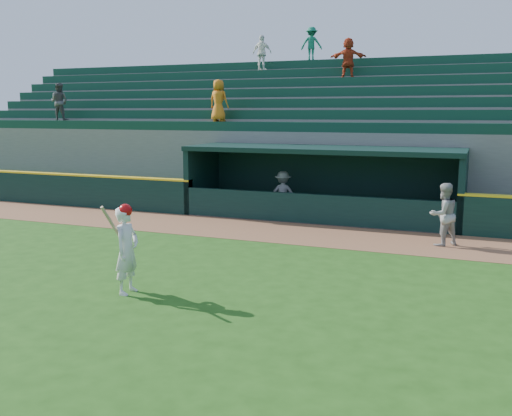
# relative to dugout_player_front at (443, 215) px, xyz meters

# --- Properties ---
(ground) EXTENTS (120.00, 120.00, 0.00)m
(ground) POSITION_rel_dugout_player_front_xyz_m (-4.23, -4.88, -0.87)
(ground) COLOR #204C13
(ground) RESTS_ON ground
(warning_track) EXTENTS (40.00, 3.00, 0.01)m
(warning_track) POSITION_rel_dugout_player_front_xyz_m (-4.23, 0.02, -0.87)
(warning_track) COLOR brown
(warning_track) RESTS_ON ground
(field_wall_left) EXTENTS (15.50, 0.30, 1.20)m
(field_wall_left) POSITION_rel_dugout_player_front_xyz_m (-16.48, 1.67, -0.27)
(field_wall_left) COLOR black
(field_wall_left) RESTS_ON ground
(wall_stripe_left) EXTENTS (15.50, 0.32, 0.06)m
(wall_stripe_left) POSITION_rel_dugout_player_front_xyz_m (-16.48, 1.67, 0.36)
(wall_stripe_left) COLOR yellow
(wall_stripe_left) RESTS_ON field_wall_left
(dugout_player_front) EXTENTS (1.07, 1.05, 1.74)m
(dugout_player_front) POSITION_rel_dugout_player_front_xyz_m (0.00, 0.00, 0.00)
(dugout_player_front) COLOR #979793
(dugout_player_front) RESTS_ON ground
(dugout_player_inside) EXTENTS (1.12, 0.81, 1.57)m
(dugout_player_inside) POSITION_rel_dugout_player_front_xyz_m (-5.65, 2.86, -0.09)
(dugout_player_inside) COLOR #9B9B96
(dugout_player_inside) RESTS_ON ground
(dugout) EXTENTS (9.40, 2.80, 2.46)m
(dugout) POSITION_rel_dugout_player_front_xyz_m (-4.23, 3.13, 0.49)
(dugout) COLOR slate
(dugout) RESTS_ON ground
(stands) EXTENTS (34.50, 6.31, 7.45)m
(stands) POSITION_rel_dugout_player_front_xyz_m (-4.24, 7.69, 1.52)
(stands) COLOR slate
(stands) RESTS_ON ground
(batter_at_plate) EXTENTS (0.49, 0.81, 1.86)m
(batter_at_plate) POSITION_rel_dugout_player_front_xyz_m (-5.64, -6.77, 0.05)
(batter_at_plate) COLOR silver
(batter_at_plate) RESTS_ON ground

